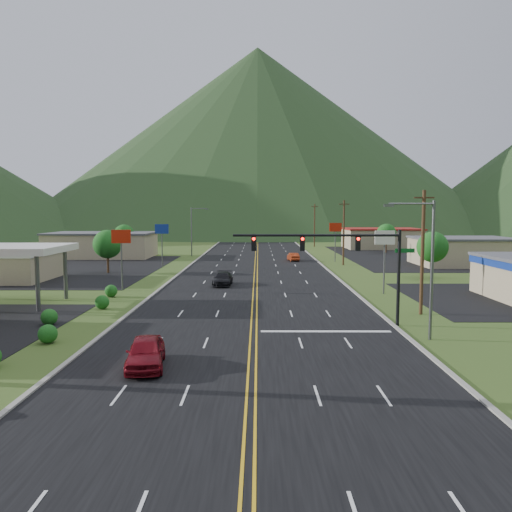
{
  "coord_description": "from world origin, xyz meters",
  "views": [
    {
      "loc": [
        0.32,
        -21.87,
        8.34
      ],
      "look_at": [
        0.13,
        20.65,
        4.5
      ],
      "focal_mm": 35.0,
      "sensor_mm": 36.0,
      "label": 1
    }
  ],
  "objects_px": {
    "streetlight_west": "(193,228)",
    "car_red_near": "(146,353)",
    "streetlight_east": "(427,260)",
    "car_dark_mid": "(223,279)",
    "car_red_far": "(293,257)",
    "traffic_signal": "(344,253)",
    "gas_canopy": "(6,250)"
  },
  "relations": [
    {
      "from": "car_dark_mid",
      "to": "car_red_near",
      "type": "bearing_deg",
      "value": -91.96
    },
    {
      "from": "car_dark_mid",
      "to": "car_red_far",
      "type": "height_order",
      "value": "car_dark_mid"
    },
    {
      "from": "streetlight_east",
      "to": "streetlight_west",
      "type": "bearing_deg",
      "value": 110.86
    },
    {
      "from": "streetlight_east",
      "to": "car_red_far",
      "type": "bearing_deg",
      "value": 95.59
    },
    {
      "from": "streetlight_west",
      "to": "car_red_near",
      "type": "relative_size",
      "value": 1.88
    },
    {
      "from": "traffic_signal",
      "to": "car_red_near",
      "type": "distance_m",
      "value": 16.34
    },
    {
      "from": "streetlight_east",
      "to": "streetlight_west",
      "type": "relative_size",
      "value": 1.0
    },
    {
      "from": "car_red_near",
      "to": "car_dark_mid",
      "type": "xyz_separation_m",
      "value": [
        2.02,
        29.54,
        -0.1
      ]
    },
    {
      "from": "gas_canopy",
      "to": "car_red_near",
      "type": "distance_m",
      "value": 24.6
    },
    {
      "from": "gas_canopy",
      "to": "car_dark_mid",
      "type": "xyz_separation_m",
      "value": [
        18.35,
        11.59,
        -4.16
      ]
    },
    {
      "from": "streetlight_west",
      "to": "car_red_near",
      "type": "height_order",
      "value": "streetlight_west"
    },
    {
      "from": "traffic_signal",
      "to": "car_dark_mid",
      "type": "height_order",
      "value": "traffic_signal"
    },
    {
      "from": "streetlight_east",
      "to": "streetlight_west",
      "type": "height_order",
      "value": "same"
    },
    {
      "from": "gas_canopy",
      "to": "car_red_far",
      "type": "height_order",
      "value": "gas_canopy"
    },
    {
      "from": "streetlight_west",
      "to": "car_dark_mid",
      "type": "xyz_separation_m",
      "value": [
        8.03,
        -36.41,
        -4.47
      ]
    },
    {
      "from": "gas_canopy",
      "to": "traffic_signal",
      "type": "bearing_deg",
      "value": -15.7
    },
    {
      "from": "streetlight_east",
      "to": "car_dark_mid",
      "type": "height_order",
      "value": "streetlight_east"
    },
    {
      "from": "streetlight_east",
      "to": "traffic_signal",
      "type": "bearing_deg",
      "value": 139.61
    },
    {
      "from": "streetlight_west",
      "to": "traffic_signal",
      "type": "bearing_deg",
      "value": -72.03
    },
    {
      "from": "car_dark_mid",
      "to": "car_red_far",
      "type": "relative_size",
      "value": 1.2
    },
    {
      "from": "traffic_signal",
      "to": "car_red_far",
      "type": "bearing_deg",
      "value": 90.37
    },
    {
      "from": "traffic_signal",
      "to": "car_dark_mid",
      "type": "bearing_deg",
      "value": 117.35
    },
    {
      "from": "car_red_near",
      "to": "car_red_far",
      "type": "xyz_separation_m",
      "value": [
        11.85,
        57.08,
        -0.14
      ]
    },
    {
      "from": "car_dark_mid",
      "to": "car_red_far",
      "type": "bearing_deg",
      "value": 72.31
    },
    {
      "from": "gas_canopy",
      "to": "car_red_near",
      "type": "xyz_separation_m",
      "value": [
        16.33,
        -17.95,
        -4.06
      ]
    },
    {
      "from": "traffic_signal",
      "to": "streetlight_east",
      "type": "relative_size",
      "value": 1.46
    },
    {
      "from": "streetlight_west",
      "to": "car_red_far",
      "type": "relative_size",
      "value": 2.2
    },
    {
      "from": "streetlight_west",
      "to": "car_dark_mid",
      "type": "bearing_deg",
      "value": -77.57
    },
    {
      "from": "traffic_signal",
      "to": "streetlight_west",
      "type": "xyz_separation_m",
      "value": [
        -18.16,
        56.0,
        -0.15
      ]
    },
    {
      "from": "car_red_far",
      "to": "car_red_near",
      "type": "bearing_deg",
      "value": 71.14
    },
    {
      "from": "car_red_near",
      "to": "car_red_far",
      "type": "relative_size",
      "value": 1.17
    },
    {
      "from": "car_red_far",
      "to": "car_dark_mid",
      "type": "bearing_deg",
      "value": 63.22
    }
  ]
}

